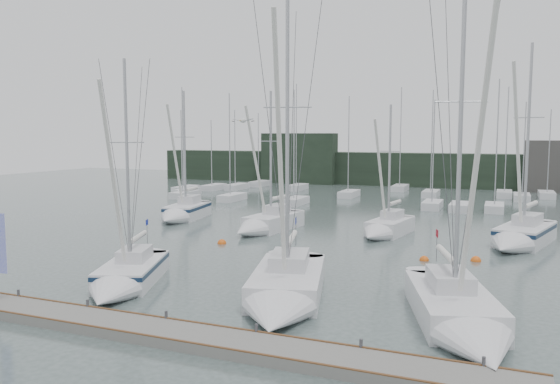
% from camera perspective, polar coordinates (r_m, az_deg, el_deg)
% --- Properties ---
extents(ground, '(160.00, 160.00, 0.00)m').
position_cam_1_polar(ground, '(25.52, -2.75, -11.69)').
color(ground, '#414F4D').
rests_on(ground, ground).
extents(dock, '(24.00, 2.00, 0.40)m').
position_cam_1_polar(dock, '(21.29, -8.66, -14.85)').
color(dock, slate).
rests_on(dock, ground).
extents(far_treeline, '(90.00, 4.00, 5.00)m').
position_cam_1_polar(far_treeline, '(84.81, 15.27, 2.24)').
color(far_treeline, black).
rests_on(far_treeline, ground).
extents(far_building_left, '(12.00, 3.00, 8.00)m').
position_cam_1_polar(far_building_left, '(87.52, 2.00, 3.54)').
color(far_building_left, black).
rests_on(far_building_left, ground).
extents(mast_forest, '(53.72, 25.33, 14.83)m').
position_cam_1_polar(mast_forest, '(67.54, 9.39, -0.26)').
color(mast_forest, silver).
rests_on(mast_forest, ground).
extents(sailboat_near_left, '(5.38, 8.61, 12.45)m').
position_cam_1_polar(sailboat_near_left, '(28.79, -16.03, -8.77)').
color(sailboat_near_left, silver).
rests_on(sailboat_near_left, ground).
extents(sailboat_near_center, '(5.74, 10.65, 15.40)m').
position_cam_1_polar(sailboat_near_center, '(24.94, 0.29, -10.76)').
color(sailboat_near_center, silver).
rests_on(sailboat_near_center, ground).
extents(sailboat_near_right, '(5.69, 10.08, 15.36)m').
position_cam_1_polar(sailboat_near_right, '(22.81, 18.62, -12.68)').
color(sailboat_near_right, silver).
rests_on(sailboat_near_right, ground).
extents(sailboat_mid_a, '(3.96, 8.21, 12.58)m').
position_cam_1_polar(sailboat_mid_a, '(50.49, -10.24, -2.18)').
color(sailboat_mid_a, silver).
rests_on(sailboat_mid_a, ground).
extents(sailboat_mid_b, '(3.69, 8.44, 12.06)m').
position_cam_1_polar(sailboat_mid_b, '(43.65, -1.72, -3.44)').
color(sailboat_mid_b, silver).
rests_on(sailboat_mid_b, ground).
extents(sailboat_mid_c, '(3.46, 7.27, 10.78)m').
position_cam_1_polar(sailboat_mid_c, '(42.48, 10.80, -3.86)').
color(sailboat_mid_c, silver).
rests_on(sailboat_mid_c, ground).
extents(sailboat_mid_d, '(5.22, 9.42, 14.96)m').
position_cam_1_polar(sailboat_mid_d, '(41.30, 23.68, -4.38)').
color(sailboat_mid_d, silver).
rests_on(sailboat_mid_d, ground).
extents(buoy_a, '(0.63, 0.63, 0.63)m').
position_cam_1_polar(buoy_a, '(35.82, 0.18, -6.50)').
color(buoy_a, '#D95713').
rests_on(buoy_a, ground).
extents(buoy_b, '(0.58, 0.58, 0.58)m').
position_cam_1_polar(buoy_b, '(35.20, 14.83, -6.93)').
color(buoy_b, '#D95713').
rests_on(buoy_b, ground).
extents(buoy_c, '(0.64, 0.64, 0.64)m').
position_cam_1_polar(buoy_c, '(39.40, -6.10, -5.38)').
color(buoy_c, '#D95713').
rests_on(buoy_c, ground).
extents(seagull, '(1.04, 0.48, 0.21)m').
position_cam_1_polar(seagull, '(24.09, -3.89, 7.47)').
color(seagull, silver).
rests_on(seagull, ground).
extents(buoy_d, '(0.64, 0.64, 0.64)m').
position_cam_1_polar(buoy_d, '(35.95, 19.78, -6.81)').
color(buoy_d, '#D95713').
rests_on(buoy_d, ground).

